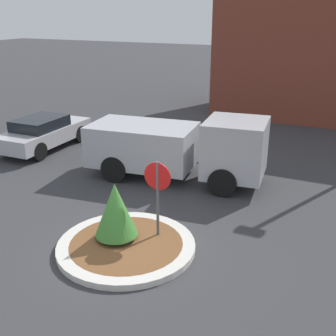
# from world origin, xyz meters

# --- Properties ---
(ground_plane) EXTENTS (120.00, 120.00, 0.00)m
(ground_plane) POSITION_xyz_m (0.00, 0.00, 0.00)
(ground_plane) COLOR #38383A
(traffic_island) EXTENTS (3.33, 3.33, 0.16)m
(traffic_island) POSITION_xyz_m (0.00, 0.00, 0.08)
(traffic_island) COLOR beige
(traffic_island) RESTS_ON ground_plane
(stop_sign) EXTENTS (0.70, 0.07, 2.08)m
(stop_sign) POSITION_xyz_m (0.50, 0.70, 1.44)
(stop_sign) COLOR #4C4C51
(stop_sign) RESTS_ON ground_plane
(island_shrub) EXTENTS (1.04, 1.04, 1.44)m
(island_shrub) POSITION_xyz_m (-0.33, 0.12, 0.93)
(island_shrub) COLOR brown
(island_shrub) RESTS_ON traffic_island
(utility_truck) EXTENTS (6.09, 2.75, 2.18)m
(utility_truck) POSITION_xyz_m (-0.75, 4.68, 1.14)
(utility_truck) COLOR #B2B2B7
(utility_truck) RESTS_ON ground_plane
(parked_sedan_silver) EXTENTS (1.87, 4.30, 1.34)m
(parked_sedan_silver) POSITION_xyz_m (-7.08, 5.31, 0.70)
(parked_sedan_silver) COLOR #B7B7BC
(parked_sedan_silver) RESTS_ON ground_plane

